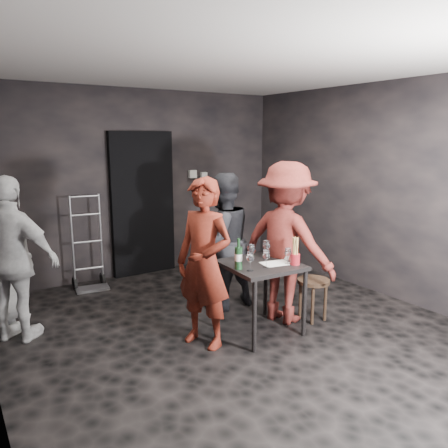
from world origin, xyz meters
TOP-DOWN VIEW (x-y plane):
  - floor at (0.00, 0.00)m, footprint 4.50×5.00m
  - ceiling at (0.00, 0.00)m, footprint 4.50×5.00m
  - wall_back at (0.00, 2.50)m, footprint 4.50×0.04m
  - wall_right at (2.25, 0.00)m, footprint 0.04×5.00m
  - doorway at (0.00, 2.44)m, footprint 0.95×0.10m
  - wallbox_upper at (0.85, 2.45)m, footprint 0.12×0.06m
  - wallbox_lower at (1.05, 2.45)m, footprint 0.10×0.06m
  - hand_truck at (-0.89, 2.20)m, footprint 0.42×0.35m
  - tasting_table at (0.21, -0.13)m, footprint 0.72×0.72m
  - stool at (0.90, -0.20)m, footprint 0.36×0.36m
  - server_red at (-0.41, -0.04)m, footprint 0.67×0.79m
  - woman_black at (0.26, 0.68)m, footprint 0.86×0.49m
  - man_maroon at (0.64, -0.02)m, footprint 1.00×1.47m
  - bystander_cream at (-1.94, 1.06)m, footprint 1.14×1.12m
  - tasting_mat at (0.33, -0.22)m, footprint 0.32×0.24m
  - wine_glass_a at (-0.04, -0.28)m, footprint 0.09×0.09m
  - wine_glass_b at (-0.02, -0.05)m, footprint 0.09×0.09m
  - wine_glass_c at (0.19, 0.00)m, footprint 0.07×0.07m
  - wine_glass_d at (0.16, -0.28)m, footprint 0.08×0.08m
  - wine_glass_e at (0.42, -0.31)m, footprint 0.09×0.09m
  - wine_glass_f at (0.36, -0.02)m, footprint 0.11×0.11m
  - wine_bottle at (-0.10, -0.17)m, footprint 0.07×0.07m
  - breadstick_cup at (0.47, -0.35)m, footprint 0.10×0.10m
  - reserved_card at (0.51, -0.17)m, footprint 0.09×0.13m

SIDE VIEW (x-z plane):
  - floor at x=0.00m, z-range -0.01..0.01m
  - hand_truck at x=-0.89m, z-range -0.41..0.86m
  - stool at x=0.90m, z-range 0.14..0.61m
  - tasting_table at x=0.21m, z-range 0.28..1.03m
  - tasting_mat at x=0.33m, z-range 0.75..0.75m
  - reserved_card at x=0.51m, z-range 0.75..0.85m
  - wine_glass_e at x=0.42m, z-range 0.75..0.94m
  - wine_glass_c at x=0.19m, z-range 0.75..0.94m
  - wine_glass_b at x=-0.02m, z-range 0.75..0.94m
  - wine_glass_d at x=0.16m, z-range 0.75..0.95m
  - wine_glass_a at x=-0.04m, z-range 0.75..0.96m
  - wine_glass_f at x=0.36m, z-range 0.75..0.97m
  - wine_bottle at x=-0.10m, z-range 0.71..1.02m
  - woman_black at x=0.26m, z-range 0.00..1.74m
  - breadstick_cup at x=0.47m, z-range 0.73..1.04m
  - server_red at x=-0.41m, z-range 0.00..1.83m
  - bystander_cream at x=-1.94m, z-range 0.00..1.85m
  - man_maroon at x=0.64m, z-range 0.00..2.08m
  - doorway at x=0.00m, z-range 0.00..2.10m
  - wall_back at x=0.00m, z-range 0.00..2.70m
  - wall_right at x=2.25m, z-range 0.00..2.70m
  - wallbox_lower at x=1.05m, z-range 1.33..1.47m
  - wallbox_upper at x=0.85m, z-range 1.39..1.51m
  - ceiling at x=0.00m, z-range 2.69..2.71m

